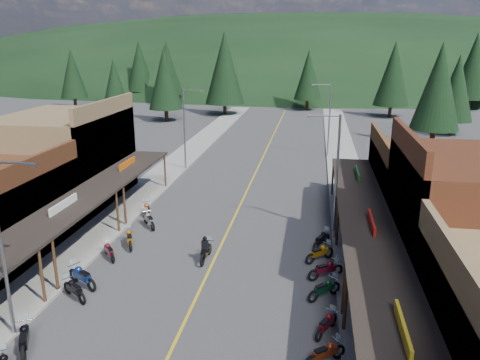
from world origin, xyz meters
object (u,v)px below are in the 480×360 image
at_px(pine_4, 393,73).
at_px(pine_11, 438,86).
at_px(bike_east_10, 321,239).
at_px(bike_west_8, 109,250).
at_px(shop_west_3, 66,158).
at_px(pine_9, 456,88).
at_px(bike_east_7, 324,288).
at_px(pine_7, 140,66).
at_px(pine_1, 167,68).
at_px(bike_west_11, 147,209).
at_px(bike_east_9, 320,252).
at_px(rider_on_bike, 206,250).
at_px(shop_east_3, 430,187).
at_px(bike_east_5, 325,352).
at_px(bike_west_5, 24,338).
at_px(streetlight_2, 335,169).
at_px(streetlight_0, 4,243).
at_px(bike_east_6, 327,323).
at_px(pine_8, 115,89).
at_px(streetlight_1, 186,126).
at_px(pine_3, 308,75).
at_px(pedestrian_east_b, 343,203).
at_px(bike_east_8, 326,269).
at_px(bike_west_9, 129,237).
at_px(bike_west_10, 149,219).
at_px(pedestrian_east_a, 363,349).
at_px(pine_10, 165,78).
at_px(bike_west_7, 82,275).
at_px(pine_2, 225,68).
at_px(pine_5, 474,66).
at_px(shop_east_2, 475,224).
at_px(pine_0, 72,74).
at_px(bike_west_6, 74,289).

distance_m(pine_4, pine_11, 22.09).
bearing_deg(bike_east_10, pine_4, 105.30).
bearing_deg(bike_west_8, shop_west_3, 88.38).
bearing_deg(pine_9, bike_east_7, -111.10).
height_order(shop_west_3, pine_7, pine_7).
height_order(pine_1, pine_4, same).
relative_size(pine_4, bike_west_11, 6.02).
relative_size(bike_east_9, rider_on_bike, 0.95).
bearing_deg(shop_east_3, bike_east_10, -141.84).
distance_m(bike_east_5, rider_on_bike, 10.69).
bearing_deg(pine_11, pine_4, 95.19).
bearing_deg(bike_west_5, streetlight_2, 20.52).
distance_m(streetlight_0, rider_on_bike, 11.35).
relative_size(shop_west_3, streetlight_2, 1.36).
bearing_deg(bike_east_6, pine_9, 97.48).
relative_size(pine_8, bike_west_11, 4.82).
distance_m(streetlight_1, pine_3, 45.39).
relative_size(pine_1, pedestrian_east_b, 7.55).
distance_m(streetlight_1, pine_8, 23.51).
height_order(streetlight_0, bike_west_5, streetlight_0).
bearing_deg(bike_east_8, bike_east_7, -33.91).
bearing_deg(bike_west_9, bike_west_10, 62.46).
bearing_deg(pedestrian_east_a, shop_east_3, 158.51).
bearing_deg(streetlight_2, pine_3, 92.91).
height_order(pine_7, pedestrian_east_a, pine_7).
height_order(bike_east_8, bike_east_9, bike_east_8).
relative_size(bike_west_9, bike_east_7, 1.06).
bearing_deg(pedestrian_east_a, streetlight_1, -154.58).
bearing_deg(bike_east_8, bike_east_9, 156.95).
height_order(pine_1, pine_8, pine_1).
bearing_deg(pedestrian_east_b, streetlight_0, 14.75).
bearing_deg(shop_west_3, streetlight_0, -68.45).
height_order(pine_10, bike_west_7, pine_10).
relative_size(shop_east_3, bike_west_5, 4.84).
distance_m(streetlight_2, pine_9, 40.78).
xyz_separation_m(shop_west_3, pine_2, (3.78, 46.70, 4.47)).
height_order(streetlight_0, pine_7, pine_7).
xyz_separation_m(pine_3, pine_11, (16.00, -28.00, 0.70)).
xyz_separation_m(bike_east_7, bike_east_9, (-0.21, 4.15, 0.00)).
bearing_deg(pine_5, pine_4, -143.13).
height_order(bike_west_9, bike_east_10, bike_west_9).
bearing_deg(bike_west_10, shop_east_2, -52.52).
bearing_deg(pine_0, pine_3, 5.19).
bearing_deg(pine_8, streetlight_1, -50.10).
height_order(streetlight_2, pine_8, pine_8).
distance_m(pine_7, bike_west_8, 78.84).
bearing_deg(bike_west_8, bike_west_6, -127.59).
height_order(pine_9, pedestrian_east_a, pine_9).
height_order(bike_west_8, rider_on_bike, rider_on_bike).
distance_m(streetlight_2, bike_west_9, 13.87).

